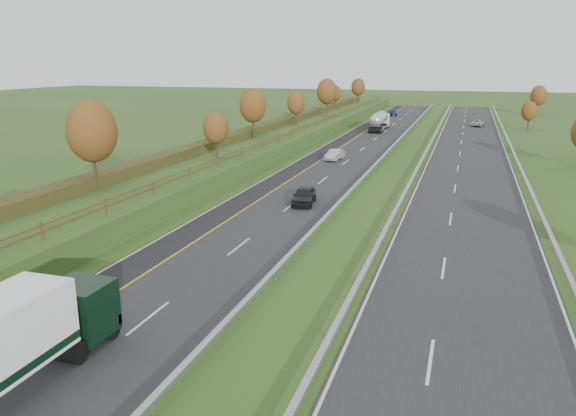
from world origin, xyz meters
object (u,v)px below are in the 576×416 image
(car_dark_near, at_px, (304,196))
(car_small_far, at_px, (393,113))
(car_oncoming, at_px, (478,123))
(car_silver_mid, at_px, (335,155))
(road_tanker, at_px, (379,121))

(car_dark_near, distance_m, car_small_far, 90.01)
(car_small_far, bearing_deg, car_oncoming, -40.20)
(car_silver_mid, distance_m, car_small_far, 65.74)
(car_oncoming, bearing_deg, car_dark_near, 85.00)
(car_dark_near, xyz_separation_m, car_oncoming, (15.67, 72.33, -0.13))
(car_silver_mid, bearing_deg, car_oncoming, 75.73)
(car_dark_near, distance_m, car_silver_mid, 24.36)
(car_dark_near, relative_size, car_small_far, 1.04)
(car_dark_near, height_order, car_small_far, car_dark_near)
(road_tanker, distance_m, car_oncoming, 22.15)
(road_tanker, height_order, car_oncoming, road_tanker)
(road_tanker, xyz_separation_m, car_silver_mid, (-0.48, -35.22, -1.12))
(road_tanker, xyz_separation_m, car_small_far, (-1.47, 30.52, -1.17))
(car_small_far, distance_m, car_oncoming, 26.21)
(road_tanker, distance_m, car_dark_near, 59.47)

